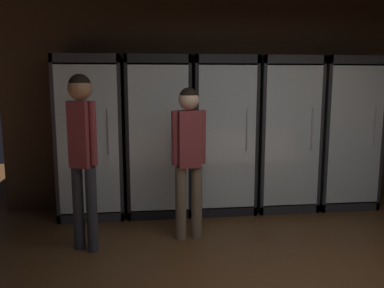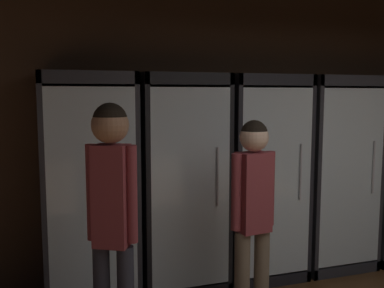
{
  "view_description": "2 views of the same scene",
  "coord_description": "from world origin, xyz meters",
  "px_view_note": "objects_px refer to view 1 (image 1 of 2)",
  "views": [
    {
      "loc": [
        -1.31,
        -2.19,
        1.65
      ],
      "look_at": [
        -0.72,
        2.39,
        0.91
      ],
      "focal_mm": 37.99,
      "sensor_mm": 36.0,
      "label": 1
    },
    {
      "loc": [
        -2.19,
        -0.89,
        1.74
      ],
      "look_at": [
        -0.98,
        2.77,
        1.3
      ],
      "focal_mm": 40.18,
      "sensor_mm": 36.0,
      "label": 2
    }
  ],
  "objects_px": {
    "cooler_right": "(283,135)",
    "shopper_far": "(189,149)",
    "cooler_far_right": "(343,134)",
    "cooler_far_left": "(91,139)",
    "cooler_left": "(158,137)",
    "shopper_near": "(82,141)",
    "cooler_center": "(222,136)"
  },
  "relations": [
    {
      "from": "cooler_right",
      "to": "shopper_far",
      "type": "xyz_separation_m",
      "value": [
        -1.33,
        -0.91,
        0.01
      ]
    },
    {
      "from": "cooler_far_right",
      "to": "cooler_far_left",
      "type": "bearing_deg",
      "value": -180.0
    },
    {
      "from": "cooler_right",
      "to": "shopper_far",
      "type": "bearing_deg",
      "value": -145.39
    },
    {
      "from": "shopper_far",
      "to": "cooler_center",
      "type": "bearing_deg",
      "value": 60.05
    },
    {
      "from": "shopper_near",
      "to": "cooler_far_right",
      "type": "bearing_deg",
      "value": 18.96
    },
    {
      "from": "cooler_far_left",
      "to": "shopper_far",
      "type": "distance_m",
      "value": 1.41
    },
    {
      "from": "cooler_right",
      "to": "shopper_near",
      "type": "height_order",
      "value": "cooler_right"
    },
    {
      "from": "cooler_far_right",
      "to": "shopper_far",
      "type": "xyz_separation_m",
      "value": [
        -2.12,
        -0.91,
        0.0
      ]
    },
    {
      "from": "cooler_left",
      "to": "cooler_far_right",
      "type": "bearing_deg",
      "value": 0.02
    },
    {
      "from": "cooler_left",
      "to": "cooler_center",
      "type": "distance_m",
      "value": 0.8
    },
    {
      "from": "cooler_far_right",
      "to": "shopper_near",
      "type": "distance_m",
      "value": 3.33
    },
    {
      "from": "cooler_far_right",
      "to": "shopper_far",
      "type": "height_order",
      "value": "cooler_far_right"
    },
    {
      "from": "shopper_near",
      "to": "shopper_far",
      "type": "xyz_separation_m",
      "value": [
        1.03,
        0.17,
        -0.12
      ]
    },
    {
      "from": "shopper_far",
      "to": "cooler_left",
      "type": "bearing_deg",
      "value": 106.58
    },
    {
      "from": "cooler_right",
      "to": "cooler_far_right",
      "type": "distance_m",
      "value": 0.8
    },
    {
      "from": "cooler_center",
      "to": "cooler_far_right",
      "type": "relative_size",
      "value": 1.0
    },
    {
      "from": "cooler_far_left",
      "to": "cooler_right",
      "type": "distance_m",
      "value": 2.4
    },
    {
      "from": "cooler_far_left",
      "to": "cooler_far_right",
      "type": "distance_m",
      "value": 3.19
    },
    {
      "from": "shopper_near",
      "to": "cooler_far_left",
      "type": "bearing_deg",
      "value": 92.4
    },
    {
      "from": "cooler_right",
      "to": "cooler_far_right",
      "type": "height_order",
      "value": "same"
    },
    {
      "from": "cooler_far_left",
      "to": "cooler_far_right",
      "type": "relative_size",
      "value": 1.0
    },
    {
      "from": "cooler_far_left",
      "to": "cooler_far_right",
      "type": "xyz_separation_m",
      "value": [
        3.19,
        0.0,
        0.01
      ]
    },
    {
      "from": "cooler_right",
      "to": "shopper_near",
      "type": "xyz_separation_m",
      "value": [
        -2.35,
        -1.08,
        0.13
      ]
    },
    {
      "from": "cooler_center",
      "to": "shopper_near",
      "type": "bearing_deg",
      "value": -145.11
    },
    {
      "from": "cooler_far_right",
      "to": "cooler_left",
      "type": "bearing_deg",
      "value": -179.98
    },
    {
      "from": "cooler_right",
      "to": "shopper_near",
      "type": "relative_size",
      "value": 1.13
    },
    {
      "from": "cooler_left",
      "to": "cooler_far_left",
      "type": "bearing_deg",
      "value": 179.94
    },
    {
      "from": "cooler_right",
      "to": "cooler_far_right",
      "type": "bearing_deg",
      "value": 0.01
    },
    {
      "from": "cooler_far_left",
      "to": "cooler_far_right",
      "type": "bearing_deg",
      "value": 0.0
    },
    {
      "from": "cooler_center",
      "to": "shopper_near",
      "type": "distance_m",
      "value": 1.9
    },
    {
      "from": "cooler_far_right",
      "to": "shopper_near",
      "type": "height_order",
      "value": "cooler_far_right"
    },
    {
      "from": "cooler_left",
      "to": "shopper_near",
      "type": "distance_m",
      "value": 1.32
    }
  ]
}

